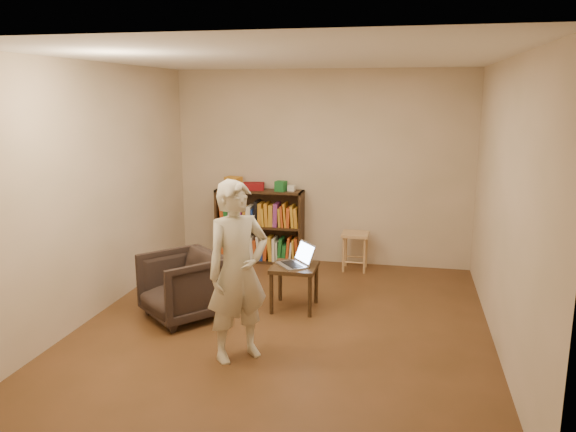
% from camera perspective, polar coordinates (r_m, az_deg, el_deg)
% --- Properties ---
extents(floor, '(4.50, 4.50, 0.00)m').
position_cam_1_polar(floor, '(5.77, -0.25, -10.92)').
color(floor, '#4A3018').
rests_on(floor, ground).
extents(ceiling, '(4.50, 4.50, 0.00)m').
position_cam_1_polar(ceiling, '(5.31, -0.28, 15.80)').
color(ceiling, white).
rests_on(ceiling, wall_back).
extents(wall_back, '(4.00, 0.00, 4.00)m').
position_cam_1_polar(wall_back, '(7.58, 3.41, 4.87)').
color(wall_back, beige).
rests_on(wall_back, floor).
extents(wall_left, '(0.00, 4.50, 4.50)m').
position_cam_1_polar(wall_left, '(6.14, -18.84, 2.49)').
color(wall_left, beige).
rests_on(wall_left, floor).
extents(wall_right, '(0.00, 4.50, 4.50)m').
position_cam_1_polar(wall_right, '(5.34, 21.19, 0.93)').
color(wall_right, beige).
rests_on(wall_right, floor).
extents(bookshelf, '(1.20, 0.30, 1.00)m').
position_cam_1_polar(bookshelf, '(7.75, -2.86, -1.42)').
color(bookshelf, black).
rests_on(bookshelf, floor).
extents(box_yellow, '(0.24, 0.20, 0.17)m').
position_cam_1_polar(box_yellow, '(7.72, -5.56, 3.36)').
color(box_yellow, '#C48222').
rests_on(box_yellow, bookshelf).
extents(red_cloth, '(0.32, 0.26, 0.09)m').
position_cam_1_polar(red_cloth, '(7.65, -3.52, 3.03)').
color(red_cloth, maroon).
rests_on(red_cloth, bookshelf).
extents(box_green, '(0.16, 0.16, 0.13)m').
position_cam_1_polar(box_green, '(7.53, -0.73, 3.06)').
color(box_green, '#1C692D').
rests_on(box_green, bookshelf).
extents(box_white, '(0.10, 0.10, 0.08)m').
position_cam_1_polar(box_white, '(7.55, 0.36, 2.85)').
color(box_white, silver).
rests_on(box_white, bookshelf).
extents(stool, '(0.34, 0.34, 0.50)m').
position_cam_1_polar(stool, '(7.41, 6.85, -2.45)').
color(stool, tan).
rests_on(stool, floor).
extents(armchair, '(1.04, 1.04, 0.68)m').
position_cam_1_polar(armchair, '(5.92, -10.61, -7.00)').
color(armchair, black).
rests_on(armchair, floor).
extents(side_table, '(0.47, 0.47, 0.48)m').
position_cam_1_polar(side_table, '(6.03, 0.65, -5.79)').
color(side_table, black).
rests_on(side_table, floor).
extents(laptop, '(0.46, 0.46, 0.24)m').
position_cam_1_polar(laptop, '(6.01, 0.93, -4.50)').
color(laptop, '#BCBBC1').
rests_on(laptop, side_table).
extents(person, '(0.68, 0.67, 1.58)m').
position_cam_1_polar(person, '(4.84, -5.13, -5.62)').
color(person, beige).
rests_on(person, floor).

